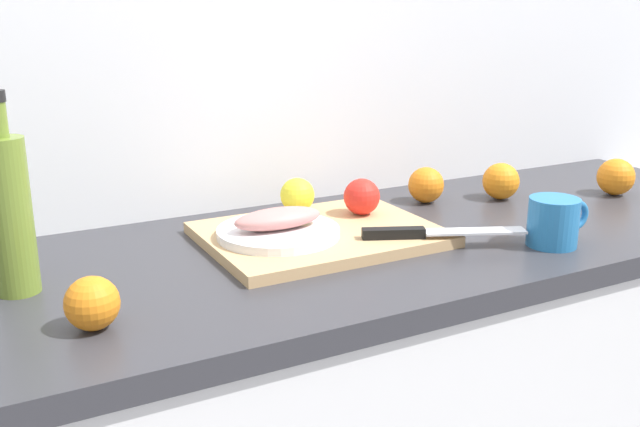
% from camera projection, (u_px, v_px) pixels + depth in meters
% --- Properties ---
extents(back_wall, '(3.20, 0.05, 2.50)m').
position_uv_depth(back_wall, '(260.00, 36.00, 1.46)').
color(back_wall, white).
rests_on(back_wall, ground_plane).
extents(cutting_board, '(0.41, 0.32, 0.02)m').
position_uv_depth(cutting_board, '(320.00, 235.00, 1.30)').
color(cutting_board, tan).
rests_on(cutting_board, kitchen_counter).
extents(white_plate, '(0.22, 0.22, 0.01)m').
position_uv_depth(white_plate, '(278.00, 232.00, 1.26)').
color(white_plate, white).
rests_on(white_plate, cutting_board).
extents(fish_fillet, '(0.16, 0.07, 0.04)m').
position_uv_depth(fish_fillet, '(278.00, 218.00, 1.25)').
color(fish_fillet, tan).
rests_on(fish_fillet, white_plate).
extents(chef_knife, '(0.28, 0.14, 0.02)m').
position_uv_depth(chef_knife, '(423.00, 233.00, 1.25)').
color(chef_knife, silver).
rests_on(chef_knife, cutting_board).
extents(lemon_0, '(0.07, 0.07, 0.07)m').
position_uv_depth(lemon_0, '(297.00, 195.00, 1.40)').
color(lemon_0, yellow).
rests_on(lemon_0, cutting_board).
extents(tomato_0, '(0.07, 0.07, 0.07)m').
position_uv_depth(tomato_0, '(362.00, 197.00, 1.38)').
color(tomato_0, red).
rests_on(tomato_0, cutting_board).
extents(olive_oil_bottle, '(0.06, 0.06, 0.30)m').
position_uv_depth(olive_oil_bottle, '(10.00, 212.00, 1.04)').
color(olive_oil_bottle, olive).
rests_on(olive_oil_bottle, kitchen_counter).
extents(coffee_mug_0, '(0.13, 0.09, 0.09)m').
position_uv_depth(coffee_mug_0, '(554.00, 222.00, 1.27)').
color(coffee_mug_0, '#2672B2').
rests_on(coffee_mug_0, kitchen_counter).
extents(orange_0, '(0.07, 0.07, 0.07)m').
position_uv_depth(orange_0, '(92.00, 303.00, 0.94)').
color(orange_0, orange).
rests_on(orange_0, kitchen_counter).
extents(orange_1, '(0.08, 0.08, 0.08)m').
position_uv_depth(orange_1, '(616.00, 177.00, 1.60)').
color(orange_1, orange).
rests_on(orange_1, kitchen_counter).
extents(orange_2, '(0.08, 0.08, 0.08)m').
position_uv_depth(orange_2, '(426.00, 185.00, 1.54)').
color(orange_2, orange).
rests_on(orange_2, kitchen_counter).
extents(orange_3, '(0.08, 0.08, 0.08)m').
position_uv_depth(orange_3, '(501.00, 181.00, 1.57)').
color(orange_3, orange).
rests_on(orange_3, kitchen_counter).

